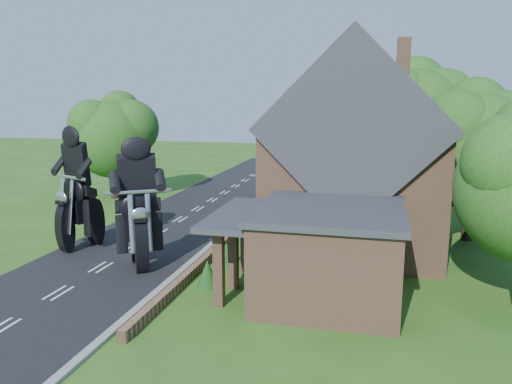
% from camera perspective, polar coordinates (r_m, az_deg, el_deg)
% --- Properties ---
extents(ground, '(120.00, 120.00, 0.00)m').
position_cam_1_polar(ground, '(23.12, -17.29, -8.25)').
color(ground, '#2A5618').
rests_on(ground, ground).
extents(road, '(7.00, 80.00, 0.02)m').
position_cam_1_polar(road, '(23.11, -17.29, -8.23)').
color(road, black).
rests_on(road, ground).
extents(kerb, '(0.30, 80.00, 0.12)m').
position_cam_1_polar(kerb, '(21.49, -8.83, -9.17)').
color(kerb, gray).
rests_on(kerb, ground).
extents(garden_wall, '(0.30, 22.00, 0.40)m').
position_cam_1_polar(garden_wall, '(25.70, -3.18, -5.37)').
color(garden_wall, '#91654A').
rests_on(garden_wall, ground).
extents(house, '(9.54, 8.64, 10.24)m').
position_cam_1_polar(house, '(24.78, 11.26, 3.62)').
color(house, '#91654A').
rests_on(house, ground).
extents(annex, '(7.05, 5.94, 3.44)m').
position_cam_1_polar(annex, '(18.71, 7.99, -6.67)').
color(annex, '#91654A').
rests_on(annex, ground).
extents(tree_house_right, '(6.51, 6.00, 8.40)m').
position_cam_1_polar(tree_house_right, '(27.73, 24.48, 5.36)').
color(tree_house_right, black).
rests_on(tree_house_right, ground).
extents(tree_behind_house, '(7.81, 7.20, 10.08)m').
position_cam_1_polar(tree_behind_house, '(34.83, 18.38, 8.41)').
color(tree_behind_house, black).
rests_on(tree_behind_house, ground).
extents(tree_behind_left, '(6.94, 6.40, 9.16)m').
position_cam_1_polar(tree_behind_left, '(35.90, 8.51, 8.10)').
color(tree_behind_left, black).
rests_on(tree_behind_left, ground).
extents(tree_far_road, '(6.08, 5.60, 7.84)m').
position_cam_1_polar(tree_far_road, '(37.64, -15.58, 6.58)').
color(tree_far_road, black).
rests_on(tree_far_road, ground).
extents(shrub_a, '(0.90, 0.90, 1.10)m').
position_cam_1_polar(shrub_a, '(19.88, -5.55, -9.26)').
color(shrub_a, '#133D14').
rests_on(shrub_a, ground).
extents(shrub_b, '(0.90, 0.90, 1.10)m').
position_cam_1_polar(shrub_b, '(22.12, -3.38, -7.13)').
color(shrub_b, '#133D14').
rests_on(shrub_b, ground).
extents(shrub_c, '(0.90, 0.90, 1.10)m').
position_cam_1_polar(shrub_c, '(24.41, -1.63, -5.38)').
color(shrub_c, '#133D14').
rests_on(shrub_c, ground).
extents(shrub_d, '(0.90, 0.90, 1.10)m').
position_cam_1_polar(shrub_d, '(29.10, 1.02, -2.72)').
color(shrub_d, '#133D14').
rests_on(shrub_d, ground).
extents(shrub_e, '(0.90, 0.90, 1.10)m').
position_cam_1_polar(shrub_e, '(31.48, 2.04, -1.69)').
color(shrub_e, '#133D14').
rests_on(shrub_e, ground).
extents(shrub_f, '(0.90, 0.90, 1.10)m').
position_cam_1_polar(shrub_f, '(33.87, 2.92, -0.80)').
color(shrub_f, '#133D14').
rests_on(shrub_f, ground).
extents(motorcycle_lead, '(1.39, 1.80, 1.71)m').
position_cam_1_polar(motorcycle_lead, '(22.44, -13.12, -6.31)').
color(motorcycle_lead, black).
rests_on(motorcycle_lead, ground).
extents(motorcycle_follow, '(1.17, 1.98, 1.80)m').
position_cam_1_polar(motorcycle_follow, '(25.98, -19.39, -4.20)').
color(motorcycle_follow, black).
rests_on(motorcycle_follow, ground).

